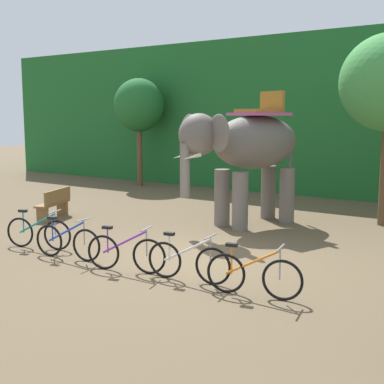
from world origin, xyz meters
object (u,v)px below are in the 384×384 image
(bike_teal, at_px, (38,232))
(bike_white, at_px, (188,261))
(wooden_bench, at_px, (54,203))
(bike_purple, at_px, (126,253))
(elephant, at_px, (247,148))
(tree_center_left, at_px, (139,106))
(bike_blue, at_px, (67,241))
(bike_orange, at_px, (253,275))

(bike_teal, xyz_separation_m, bike_white, (4.29, -0.04, 0.00))
(bike_teal, bearing_deg, wooden_bench, 133.29)
(bike_purple, bearing_deg, wooden_bench, 151.73)
(bike_teal, bearing_deg, bike_purple, -4.60)
(elephant, distance_m, wooden_bench, 6.04)
(tree_center_left, height_order, bike_teal, tree_center_left)
(bike_purple, distance_m, wooden_bench, 6.20)
(bike_purple, bearing_deg, bike_teal, 175.40)
(bike_purple, height_order, bike_white, same)
(elephant, height_order, bike_teal, elephant)
(tree_center_left, distance_m, bike_blue, 12.48)
(elephant, bearing_deg, wooden_bench, -155.83)
(elephant, bearing_deg, bike_purple, -88.09)
(elephant, xyz_separation_m, bike_orange, (2.95, -5.17, -1.82))
(bike_teal, height_order, bike_orange, same)
(tree_center_left, bearing_deg, bike_blue, -57.47)
(tree_center_left, relative_size, wooden_bench, 3.04)
(tree_center_left, relative_size, bike_purple, 2.83)
(bike_blue, height_order, bike_purple, same)
(bike_blue, xyz_separation_m, bike_orange, (4.45, 0.14, 0.00))
(bike_blue, distance_m, bike_white, 3.06)
(bike_blue, distance_m, bike_purple, 1.68)
(elephant, distance_m, bike_blue, 5.81)
(tree_center_left, relative_size, bike_orange, 2.79)
(tree_center_left, relative_size, bike_blue, 2.77)
(elephant, bearing_deg, bike_orange, -60.26)
(bike_orange, height_order, wooden_bench, bike_orange)
(bike_blue, bearing_deg, wooden_bench, 142.17)
(bike_teal, bearing_deg, elephant, 61.65)
(tree_center_left, relative_size, bike_white, 2.77)
(tree_center_left, height_order, bike_orange, tree_center_left)
(bike_purple, bearing_deg, bike_blue, -179.96)
(bike_purple, distance_m, bike_white, 1.39)
(bike_purple, xyz_separation_m, bike_orange, (2.78, 0.14, 0.00))
(bike_blue, distance_m, wooden_bench, 4.79)
(bike_teal, height_order, wooden_bench, bike_teal)
(elephant, xyz_separation_m, bike_blue, (-1.50, -5.31, -1.82))
(bike_teal, height_order, bike_purple, same)
(wooden_bench, bearing_deg, bike_white, -21.86)
(tree_center_left, xyz_separation_m, bike_blue, (6.50, -10.19, -3.13))
(elephant, height_order, bike_orange, elephant)
(bike_teal, relative_size, bike_purple, 0.99)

